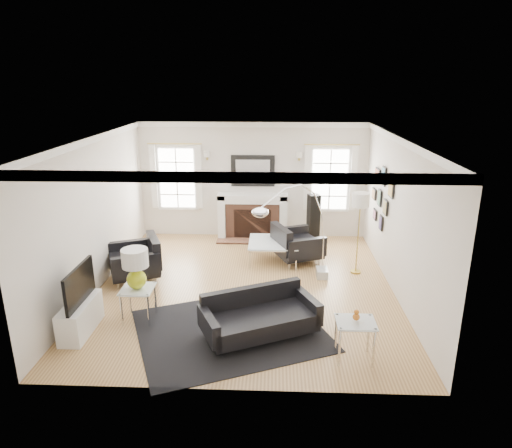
{
  "coord_description": "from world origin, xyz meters",
  "views": [
    {
      "loc": [
        0.53,
        -7.85,
        3.78
      ],
      "look_at": [
        0.19,
        0.3,
        1.16
      ],
      "focal_mm": 32.0,
      "sensor_mm": 36.0,
      "label": 1
    }
  ],
  "objects_px": {
    "sofa": "(259,317)",
    "coffee_table": "(273,243)",
    "fireplace": "(253,217)",
    "armchair_right": "(295,245)",
    "gourd_lamp": "(135,266)",
    "arc_floor_lamp": "(294,232)",
    "armchair_left": "(138,260)"
  },
  "relations": [
    {
      "from": "armchair_right",
      "to": "arc_floor_lamp",
      "type": "xyz_separation_m",
      "value": [
        -0.09,
        -1.32,
        0.74
      ]
    },
    {
      "from": "sofa",
      "to": "armchair_right",
      "type": "distance_m",
      "value": 3.07
    },
    {
      "from": "armchair_left",
      "to": "armchair_right",
      "type": "height_order",
      "value": "armchair_left"
    },
    {
      "from": "fireplace",
      "to": "armchair_right",
      "type": "xyz_separation_m",
      "value": [
        0.98,
        -1.46,
        -0.17
      ]
    },
    {
      "from": "armchair_left",
      "to": "gourd_lamp",
      "type": "distance_m",
      "value": 1.76
    },
    {
      "from": "sofa",
      "to": "armchair_left",
      "type": "distance_m",
      "value": 3.14
    },
    {
      "from": "sofa",
      "to": "arc_floor_lamp",
      "type": "relative_size",
      "value": 0.93
    },
    {
      "from": "gourd_lamp",
      "to": "armchair_right",
      "type": "bearing_deg",
      "value": 44.91
    },
    {
      "from": "armchair_left",
      "to": "arc_floor_lamp",
      "type": "bearing_deg",
      "value": -5.54
    },
    {
      "from": "fireplace",
      "to": "armchair_right",
      "type": "distance_m",
      "value": 1.77
    },
    {
      "from": "armchair_left",
      "to": "coffee_table",
      "type": "xyz_separation_m",
      "value": [
        2.64,
        0.98,
        0.04
      ]
    },
    {
      "from": "coffee_table",
      "to": "armchair_left",
      "type": "bearing_deg",
      "value": -159.59
    },
    {
      "from": "coffee_table",
      "to": "gourd_lamp",
      "type": "relative_size",
      "value": 1.54
    },
    {
      "from": "fireplace",
      "to": "coffee_table",
      "type": "relative_size",
      "value": 1.65
    },
    {
      "from": "armchair_right",
      "to": "coffee_table",
      "type": "height_order",
      "value": "armchair_right"
    },
    {
      "from": "armchair_left",
      "to": "sofa",
      "type": "bearing_deg",
      "value": -39.0
    },
    {
      "from": "armchair_left",
      "to": "fireplace",
      "type": "bearing_deg",
      "value": 49.41
    },
    {
      "from": "armchair_left",
      "to": "armchair_right",
      "type": "xyz_separation_m",
      "value": [
        3.11,
        1.02,
        -0.01
      ]
    },
    {
      "from": "fireplace",
      "to": "armchair_left",
      "type": "xyz_separation_m",
      "value": [
        -2.13,
        -2.49,
        -0.16
      ]
    },
    {
      "from": "gourd_lamp",
      "to": "arc_floor_lamp",
      "type": "bearing_deg",
      "value": 27.17
    },
    {
      "from": "fireplace",
      "to": "coffee_table",
      "type": "height_order",
      "value": "fireplace"
    },
    {
      "from": "arc_floor_lamp",
      "to": "coffee_table",
      "type": "bearing_deg",
      "value": 106.56
    },
    {
      "from": "coffee_table",
      "to": "arc_floor_lamp",
      "type": "xyz_separation_m",
      "value": [
        0.38,
        -1.28,
        0.68
      ]
    },
    {
      "from": "sofa",
      "to": "gourd_lamp",
      "type": "relative_size",
      "value": 2.86
    },
    {
      "from": "fireplace",
      "to": "gourd_lamp",
      "type": "distance_m",
      "value": 4.42
    },
    {
      "from": "sofa",
      "to": "gourd_lamp",
      "type": "height_order",
      "value": "gourd_lamp"
    },
    {
      "from": "coffee_table",
      "to": "gourd_lamp",
      "type": "xyz_separation_m",
      "value": [
        -2.16,
        -2.58,
        0.52
      ]
    },
    {
      "from": "gourd_lamp",
      "to": "coffee_table",
      "type": "bearing_deg",
      "value": 50.04
    },
    {
      "from": "gourd_lamp",
      "to": "arc_floor_lamp",
      "type": "relative_size",
      "value": 0.33
    },
    {
      "from": "sofa",
      "to": "gourd_lamp",
      "type": "xyz_separation_m",
      "value": [
        -1.96,
        0.38,
        0.64
      ]
    },
    {
      "from": "sofa",
      "to": "coffee_table",
      "type": "relative_size",
      "value": 1.86
    },
    {
      "from": "sofa",
      "to": "armchair_right",
      "type": "xyz_separation_m",
      "value": [
        0.67,
        3.0,
        0.06
      ]
    }
  ]
}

